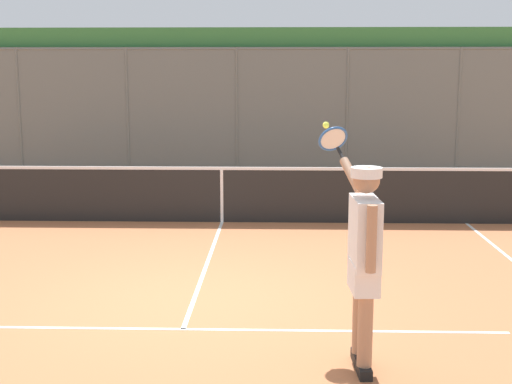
% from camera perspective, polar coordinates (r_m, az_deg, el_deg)
% --- Properties ---
extents(ground_plane, '(60.00, 60.00, 0.00)m').
position_cam_1_polar(ground_plane, '(8.01, -5.15, -8.89)').
color(ground_plane, '#B76B42').
extents(court_line_markings, '(8.44, 9.21, 0.01)m').
position_cam_1_polar(court_line_markings, '(6.86, -6.40, -12.18)').
color(court_line_markings, white).
rests_on(court_line_markings, ground).
extents(fence_backdrop, '(18.42, 1.37, 3.57)m').
position_cam_1_polar(fence_backdrop, '(16.95, -1.47, 7.21)').
color(fence_backdrop, slate).
rests_on(fence_backdrop, ground).
extents(tennis_net, '(10.84, 0.09, 1.07)m').
position_cam_1_polar(tennis_net, '(11.91, -2.82, -0.15)').
color(tennis_net, '#2D2D2D').
rests_on(tennis_net, ground).
extents(tennis_player, '(0.52, 1.45, 2.09)m').
position_cam_1_polar(tennis_player, '(6.02, 8.82, -4.73)').
color(tennis_player, black).
rests_on(tennis_player, ground).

